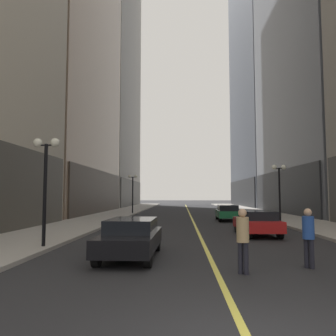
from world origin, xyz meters
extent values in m
plane|color=#262628|center=(0.00, 35.00, 0.00)|extent=(200.00, 200.00, 0.00)
cube|color=#9E9991|center=(-8.25, 35.00, 0.07)|extent=(4.50, 78.00, 0.15)
cube|color=#9E9991|center=(8.25, 35.00, 0.07)|extent=(4.50, 78.00, 0.15)
cube|color=#E5D64C|center=(0.00, 35.00, 0.00)|extent=(0.16, 70.00, 0.01)
cube|color=gray|center=(-17.60, 34.50, 23.64)|extent=(14.19, 24.00, 47.27)
cube|color=#332A23|center=(-10.60, 34.50, 2.50)|extent=(0.50, 22.80, 5.00)
cube|color=#A8A399|center=(-17.30, 60.00, 32.78)|extent=(13.61, 26.00, 65.55)
cube|color=#3A3935|center=(-10.60, 60.00, 2.50)|extent=(0.50, 24.70, 5.00)
cube|color=#212327|center=(10.60, 34.50, 2.50)|extent=(0.50, 22.80, 5.00)
cube|color=#4C515B|center=(16.48, 60.00, 34.16)|extent=(11.96, 26.00, 68.33)
cube|color=black|center=(10.60, 60.00, 2.50)|extent=(0.50, 24.70, 5.00)
cube|color=black|center=(-2.72, 6.81, 0.59)|extent=(1.87, 4.38, 0.55)
cube|color=black|center=(-2.71, 7.02, 1.07)|extent=(1.62, 2.46, 0.50)
cylinder|color=black|center=(-1.98, 5.27, 0.32)|extent=(0.23, 0.64, 0.64)
cylinder|color=black|center=(-3.52, 5.30, 0.32)|extent=(0.23, 0.64, 0.64)
cylinder|color=black|center=(-1.92, 8.31, 0.32)|extent=(0.23, 0.64, 0.64)
cylinder|color=black|center=(-3.46, 8.34, 0.32)|extent=(0.23, 0.64, 0.64)
cube|color=#B21919|center=(3.05, 13.49, 0.59)|extent=(1.88, 4.33, 0.55)
cube|color=black|center=(3.06, 13.28, 1.07)|extent=(1.62, 2.44, 0.50)
cylinder|color=black|center=(2.25, 14.97, 0.32)|extent=(0.24, 0.65, 0.64)
cylinder|color=black|center=(3.77, 15.01, 0.32)|extent=(0.24, 0.65, 0.64)
cylinder|color=black|center=(2.33, 11.97, 0.32)|extent=(0.24, 0.65, 0.64)
cylinder|color=black|center=(3.85, 12.01, 0.32)|extent=(0.24, 0.65, 0.64)
cube|color=#196038|center=(2.91, 23.87, 0.59)|extent=(1.83, 4.17, 0.55)
cube|color=black|center=(2.91, 23.66, 1.07)|extent=(1.58, 2.35, 0.50)
cylinder|color=black|center=(2.20, 25.34, 0.32)|extent=(0.23, 0.64, 0.64)
cylinder|color=black|center=(3.69, 25.30, 0.32)|extent=(0.23, 0.64, 0.64)
cylinder|color=black|center=(2.13, 22.44, 0.32)|extent=(0.23, 0.64, 0.64)
cylinder|color=black|center=(3.63, 22.41, 0.32)|extent=(0.23, 0.64, 0.64)
cylinder|color=black|center=(0.64, 4.62, 0.43)|extent=(0.14, 0.14, 0.86)
cylinder|color=black|center=(0.77, 4.53, 0.43)|extent=(0.14, 0.14, 0.86)
cylinder|color=tan|center=(0.70, 4.57, 1.20)|extent=(0.47, 0.47, 0.68)
sphere|color=tan|center=(0.70, 4.57, 1.66)|extent=(0.23, 0.23, 0.23)
cylinder|color=black|center=(2.73, 5.46, 0.42)|extent=(0.14, 0.14, 0.85)
cylinder|color=black|center=(2.85, 5.34, 0.42)|extent=(0.14, 0.14, 0.85)
cylinder|color=#234799|center=(2.79, 5.40, 1.19)|extent=(0.48, 0.48, 0.67)
sphere|color=tan|center=(2.79, 5.40, 1.64)|extent=(0.23, 0.23, 0.23)
cylinder|color=black|center=(-6.40, 8.36, 2.10)|extent=(0.14, 0.14, 4.20)
cylinder|color=black|center=(-6.40, 8.36, 4.15)|extent=(0.80, 0.06, 0.06)
sphere|color=white|center=(-6.75, 8.36, 4.25)|extent=(0.36, 0.36, 0.36)
sphere|color=white|center=(-6.05, 8.36, 4.25)|extent=(0.36, 0.36, 0.36)
cylinder|color=black|center=(-6.40, 32.75, 2.10)|extent=(0.14, 0.14, 4.20)
cylinder|color=black|center=(-6.40, 32.75, 4.15)|extent=(0.80, 0.06, 0.06)
sphere|color=white|center=(-6.75, 32.75, 4.25)|extent=(0.36, 0.36, 0.36)
sphere|color=white|center=(-6.05, 32.75, 4.25)|extent=(0.36, 0.36, 0.36)
cylinder|color=black|center=(6.40, 20.74, 2.10)|extent=(0.14, 0.14, 4.20)
cylinder|color=black|center=(6.40, 20.74, 4.15)|extent=(0.80, 0.06, 0.06)
sphere|color=white|center=(6.05, 20.74, 4.25)|extent=(0.36, 0.36, 0.36)
sphere|color=white|center=(6.75, 20.74, 4.25)|extent=(0.36, 0.36, 0.36)
camera|label=1|loc=(-0.99, -4.85, 2.15)|focal=36.01mm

